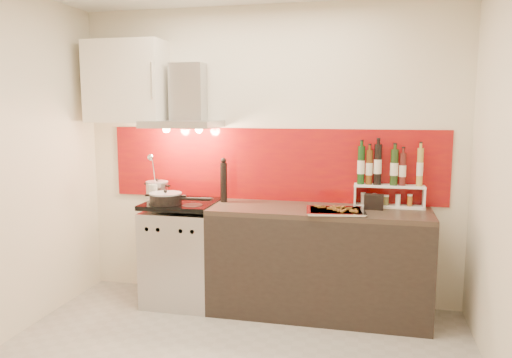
% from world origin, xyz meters
% --- Properties ---
extents(back_wall, '(3.40, 0.02, 2.60)m').
position_xyz_m(back_wall, '(0.00, 1.40, 1.30)').
color(back_wall, silver).
rests_on(back_wall, ground).
extents(backsplash, '(3.00, 0.02, 0.64)m').
position_xyz_m(backsplash, '(0.05, 1.39, 1.22)').
color(backsplash, maroon).
rests_on(backsplash, back_wall).
extents(range_stove, '(0.60, 0.60, 0.91)m').
position_xyz_m(range_stove, '(-0.70, 1.10, 0.44)').
color(range_stove, '#B7B7BA').
rests_on(range_stove, ground).
extents(counter, '(1.80, 0.60, 0.90)m').
position_xyz_m(counter, '(0.50, 1.10, 0.45)').
color(counter, black).
rests_on(counter, ground).
extents(range_hood, '(0.62, 0.50, 0.61)m').
position_xyz_m(range_hood, '(-0.70, 1.24, 1.74)').
color(range_hood, '#B7B7BA').
rests_on(range_hood, back_wall).
extents(upper_cabinet, '(0.70, 0.35, 0.72)m').
position_xyz_m(upper_cabinet, '(-1.25, 1.22, 1.95)').
color(upper_cabinet, white).
rests_on(upper_cabinet, back_wall).
extents(stock_pot, '(0.20, 0.20, 0.18)m').
position_xyz_m(stock_pot, '(-0.98, 1.21, 0.99)').
color(stock_pot, '#B7B7BA').
rests_on(stock_pot, range_stove).
extents(saute_pan, '(0.53, 0.28, 0.13)m').
position_xyz_m(saute_pan, '(-0.78, 0.95, 0.96)').
color(saute_pan, black).
rests_on(saute_pan, range_stove).
extents(utensil_jar, '(0.09, 0.13, 0.42)m').
position_xyz_m(utensil_jar, '(-0.98, 1.12, 1.03)').
color(utensil_jar, silver).
rests_on(utensil_jar, range_stove).
extents(pepper_mill, '(0.06, 0.06, 0.39)m').
position_xyz_m(pepper_mill, '(-0.35, 1.21, 1.09)').
color(pepper_mill, black).
rests_on(pepper_mill, counter).
extents(step_shelf, '(0.57, 0.16, 0.52)m').
position_xyz_m(step_shelf, '(1.03, 1.29, 1.14)').
color(step_shelf, white).
rests_on(step_shelf, counter).
extents(caddy_box, '(0.16, 0.07, 0.13)m').
position_xyz_m(caddy_box, '(0.93, 1.16, 0.96)').
color(caddy_box, black).
rests_on(caddy_box, counter).
extents(baking_tray, '(0.50, 0.41, 0.03)m').
position_xyz_m(baking_tray, '(0.64, 0.96, 0.92)').
color(baking_tray, silver).
rests_on(baking_tray, counter).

